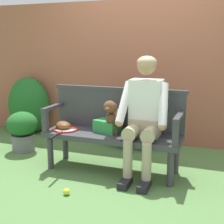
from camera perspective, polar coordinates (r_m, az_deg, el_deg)
name	(u,v)px	position (r m, az deg, el deg)	size (l,w,h in m)	color
ground_plane	(112,170)	(3.69, 0.00, -10.58)	(40.00, 40.00, 0.00)	#4C753D
brick_garden_fence	(143,72)	(4.71, 5.74, 7.24)	(8.00, 0.30, 2.05)	#9E5642
hedge_bush_far_right	(133,125)	(4.50, 3.89, -2.44)	(0.91, 0.62, 0.58)	#1E5B23
hedge_bush_far_left	(29,105)	(5.27, -14.88, 1.16)	(0.72, 0.51, 0.91)	#1E5B23
garden_bench	(112,139)	(3.56, 0.00, -4.91)	(1.56, 0.48, 0.44)	#38383D
bench_backrest	(118,108)	(3.67, 1.14, 0.72)	(1.60, 0.06, 0.50)	#38383D
bench_armrest_left_end	(50,113)	(3.73, -11.20, -0.18)	(0.06, 0.48, 0.28)	#38383D
bench_armrest_right_end	(178,124)	(3.23, 11.89, -2.11)	(0.06, 0.48, 0.28)	#38383D
person_seated	(144,112)	(3.36, 5.88, -0.09)	(0.56, 0.64, 1.31)	black
dog_on_bench	(114,116)	(3.51, 0.32, -0.83)	(0.21, 0.39, 0.39)	brown
tennis_racket	(65,130)	(3.70, -8.58, -3.23)	(0.31, 0.57, 0.03)	red
baseball_glove	(63,125)	(3.78, -8.94, -2.37)	(0.22, 0.17, 0.09)	brown
sports_bag	(107,126)	(3.59, -0.83, -2.56)	(0.28, 0.20, 0.14)	#2D8E42
tennis_ball	(67,192)	(3.15, -8.27, -14.17)	(0.07, 0.07, 0.07)	#CCDB33
potted_plant	(22,129)	(4.42, -16.01, -2.99)	(0.41, 0.41, 0.54)	slate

